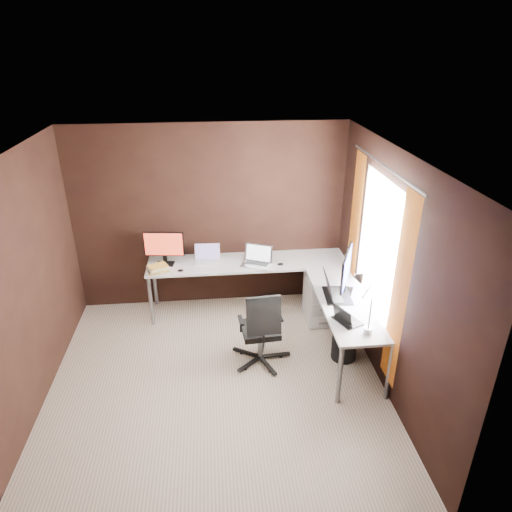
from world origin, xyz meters
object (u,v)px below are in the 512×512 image
Objects in this scene: laptop_white at (207,258)px; drawer_pedestal at (322,299)px; laptop_black_big at (334,292)px; monitor_right at (346,270)px; laptop_black_small at (346,318)px; office_chair at (261,342)px; book_stack at (158,269)px; desk_lamp at (363,296)px; laptop_silver at (257,260)px; monitor_left at (164,246)px; wastebasket at (344,346)px.

drawer_pedestal is at bearing -13.39° from laptop_white.
laptop_black_big is (-0.05, -0.65, 0.49)m from drawer_pedestal.
monitor_right reaches higher than laptop_black_small.
monitor_right is at bearing 9.97° from office_chair.
laptop_white reaches higher than book_stack.
laptop_black_big is at bearing -21.90° from book_stack.
monitor_right is at bearing -79.84° from drawer_pedestal.
desk_lamp is at bearing -35.08° from book_stack.
desk_lamp is (0.88, -1.60, 0.34)m from laptop_silver.
laptop_black_small is 1.13× the size of book_stack.
monitor_right is (2.14, -0.96, 0.04)m from monitor_left.
drawer_pedestal is 1.02× the size of monitor_right.
book_stack is at bearing 135.85° from office_chair.
drawer_pedestal is 1.95× the size of book_stack.
laptop_black_big is at bearing 120.38° from wastebasket.
desk_lamp reaches higher than laptop_black_big.
office_chair is at bearing -137.80° from drawer_pedestal.
desk_lamp is (2.16, -1.52, 0.36)m from book_stack.
laptop_silver is 1.20m from office_chair.
monitor_right is 0.93× the size of desk_lamp.
monitor_right reaches higher than office_chair.
office_chair is at bearing -70.44° from laptop_silver.
monitor_left is at bearing -176.03° from laptop_white.
monitor_left is 1.52× the size of laptop_white.
monitor_left is 0.89× the size of monitor_right.
office_chair reaches higher than laptop_black_small.
laptop_silver is 0.47× the size of office_chair.
drawer_pedestal is at bearing 34.30° from monitor_right.
laptop_black_big reaches higher than wastebasket.
laptop_black_small is 0.40m from desk_lamp.
drawer_pedestal is 1.75× the size of laptop_white.
laptop_silver is at bearing 1.19° from monitor_left.
wastebasket is (0.03, 0.49, -0.96)m from desk_lamp.
laptop_black_big is (1.44, -1.06, 0.01)m from laptop_white.
laptop_black_big is at bearing 117.81° from desk_lamp.
laptop_black_small is (-0.01, -0.53, -0.02)m from laptop_black_big.
wastebasket is (2.19, -1.03, -0.60)m from book_stack.
wastebasket is at bearing 107.34° from desk_lamp.
monitor_right is 0.61× the size of office_chair.
drawer_pedestal reaches higher than wastebasket.
monitor_left reaches higher than book_stack.
wastebasket is (0.13, 0.33, -0.61)m from laptop_black_small.
laptop_silver is 1.57m from wastebasket.
monitor_right is at bearing 83.67° from wastebasket.
monitor_right is 1.28m from office_chair.
office_chair is at bearing -62.90° from laptop_white.
book_stack is (-2.22, 0.75, -0.25)m from monitor_right.
laptop_silver is at bearing -10.38° from laptop_white.
monitor_right is 1.31× the size of laptop_silver.
desk_lamp is (0.10, -0.16, 0.35)m from laptop_black_small.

